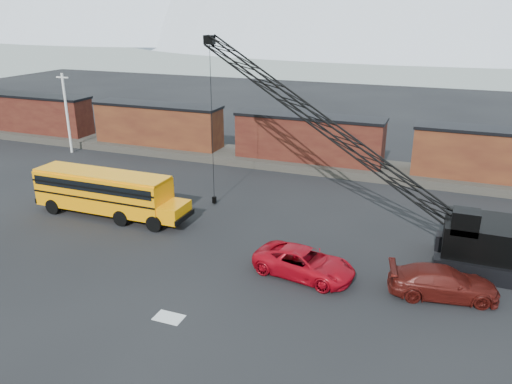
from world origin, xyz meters
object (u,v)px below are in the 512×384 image
at_px(red_pickup, 304,263).
at_px(maroon_suv, 443,282).
at_px(school_bus, 107,192).
at_px(crawler_crane, 329,129).

distance_m(red_pickup, maroon_suv, 7.16).
height_order(school_bus, red_pickup, school_bus).
bearing_deg(maroon_suv, crawler_crane, 41.78).
distance_m(school_bus, maroon_suv, 22.61).
relative_size(school_bus, red_pickup, 2.09).
xyz_separation_m(school_bus, crawler_crane, (14.86, 3.09, 5.09)).
xyz_separation_m(school_bus, maroon_suv, (22.43, -2.67, -1.01)).
distance_m(school_bus, crawler_crane, 16.01).
bearing_deg(maroon_suv, school_bus, 72.27).
height_order(school_bus, crawler_crane, crawler_crane).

